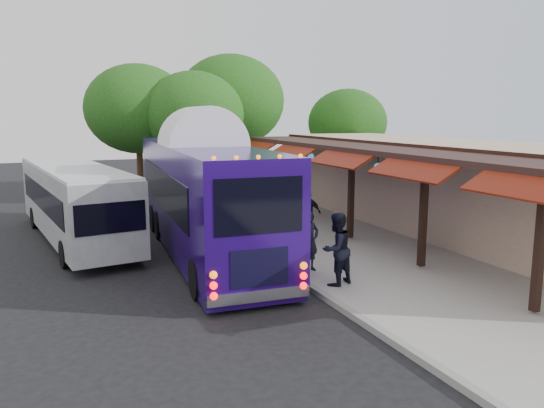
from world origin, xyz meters
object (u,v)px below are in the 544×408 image
ped_c (308,215)px  ped_b (336,249)px  coach_bus (203,191)px  ped_d (221,190)px  sign_board (422,227)px  ped_a (309,241)px  city_bus (74,199)px

ped_c → ped_b: bearing=63.9°
ped_b → coach_bus: bearing=-86.6°
ped_b → ped_d: size_ratio=1.19×
coach_bus → sign_board: coach_bus is taller
ped_b → sign_board: ped_b is taller
ped_a → ped_b: ped_b is taller
coach_bus → sign_board: 7.41m
coach_bus → ped_c: 3.91m
ped_d → sign_board: ped_d is taller
city_bus → ped_c: bearing=-35.2°
city_bus → ped_d: 7.98m
ped_c → ped_a: bearing=56.1°
coach_bus → sign_board: size_ratio=10.47×
ped_b → ped_d: ped_b is taller
ped_c → sign_board: size_ratio=1.59×
ped_b → sign_board: (4.41, 1.99, -0.18)m
city_bus → ped_a: 9.53m
city_bus → ped_d: size_ratio=6.46×
ped_c → ped_d: size_ratio=1.15×
city_bus → ped_d: (6.91, 3.94, -0.57)m
ped_d → sign_board: 11.33m
ped_b → ped_c: 5.11m
coach_bus → ped_b: size_ratio=6.32×
city_bus → sign_board: 12.51m
ped_a → ped_d: size_ratio=1.08×
ped_d → ped_c: bearing=98.8°
city_bus → ped_c: city_bus is taller
city_bus → ped_a: size_ratio=6.00×
sign_board → ped_d: bearing=127.8°
ped_b → ped_a: bearing=-105.2°
city_bus → ped_c: (7.69, -3.95, -0.45)m
ped_b → ped_d: 12.77m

